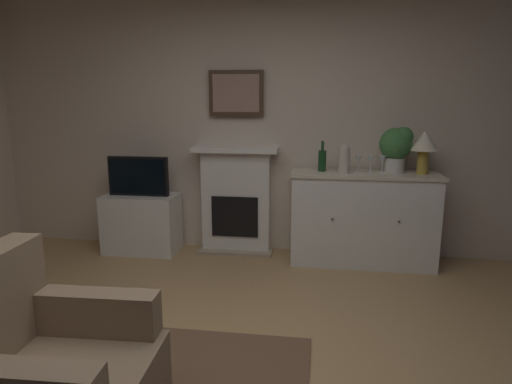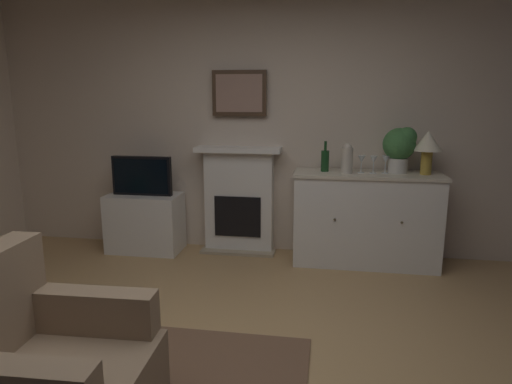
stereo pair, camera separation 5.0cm
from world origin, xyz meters
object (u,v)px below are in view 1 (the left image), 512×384
Objects in this scene: tv_cabinet at (142,223)px; sideboard_cabinet at (363,218)px; potted_plant_small at (397,145)px; wine_bottle at (322,160)px; wine_glass_right at (382,160)px; armchair at (44,375)px; tv_set at (138,176)px; vase_decorative at (344,158)px; wine_glass_center at (371,160)px; wine_glass_left at (359,160)px; framed_picture at (236,93)px; table_lamp at (424,144)px; fireplace_unit at (236,200)px.

sideboard_cabinet is at bearing -0.38° from tv_cabinet.
sideboard_cabinet is at bearing -170.79° from potted_plant_small.
wine_bottle is at bearing 0.42° from tv_cabinet.
wine_glass_right is 0.18× the size of armchair.
armchair reaches higher than sideboard_cabinet.
tv_set is (-2.40, -0.02, -0.21)m from wine_glass_right.
tv_set is (-2.25, -0.01, 0.36)m from sideboard_cabinet.
vase_decorative reaches higher than armchair.
tv_cabinet is 1.74× the size of potted_plant_small.
wine_glass_center reaches higher than tv_set.
wine_bottle is 0.34m from wine_glass_left.
vase_decorative reaches higher than tv_set.
tv_set is 0.67× the size of armchair.
wine_glass_right is 0.36m from vase_decorative.
framed_picture is 3.15m from armchair.
sideboard_cabinet is 8.37× the size of wine_glass_right.
table_lamp is at bearing -1.49° from wine_glass_right.
tv_cabinet is (-0.97, -0.21, -1.33)m from framed_picture.
wine_bottle is 0.47× the size of tv_set.
wine_bottle is at bearing 1.14° from tv_set.
tv_set is 2.55m from potted_plant_small.
wine_glass_center is (0.11, -0.01, 0.00)m from wine_glass_left.
sideboard_cabinet is 8.37× the size of wine_glass_left.
armchair is at bearing -96.71° from framed_picture.
wine_glass_center is 0.27× the size of tv_set.
wine_bottle is at bearing 65.75° from armchair.
sideboard_cabinet is 2.23× the size of tv_set.
fireplace_unit is at bearing 171.71° from wine_glass_center.
table_lamp is 2.42× the size of wine_glass_right.
potted_plant_small is at bearing 54.95° from armchair.
framed_picture is at bearing 12.01° from tv_cabinet.
armchair is at bearing -76.48° from tv_set.
tv_cabinet is 2.75m from armchair.
potted_plant_small reaches higher than armchair.
tv_set is (-0.98, -0.19, 0.26)m from fireplace_unit.
vase_decorative reaches higher than wine_glass_left.
potted_plant_small reaches higher than wine_glass_left.
framed_picture is (-0.00, 0.05, 1.08)m from fireplace_unit.
armchair is (-0.34, -2.83, -0.17)m from fireplace_unit.
wine_glass_left is (0.34, -0.03, 0.01)m from wine_bottle.
fireplace_unit reaches higher than sideboard_cabinet.
wine_glass_left is 0.59× the size of vase_decorative.
tv_set is at bearing 179.84° from wine_glass_center.
vase_decorative is (1.07, -0.27, -0.59)m from framed_picture.
wine_glass_right reaches higher than armchair.
table_lamp is 2.42× the size of wine_glass_center.
table_lamp is 3.49m from armchair.
fireplace_unit is 2.56× the size of potted_plant_small.
tv_cabinet is at bearing -179.58° from wine_bottle.
potted_plant_small is at bearing -4.85° from fireplace_unit.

